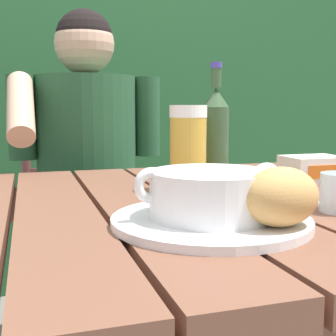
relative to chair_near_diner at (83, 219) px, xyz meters
The scene contains 11 objects.
dining_table 0.89m from the chair_near_diner, 90.38° to the right, with size 1.25×0.88×0.72m.
hedge_backdrop 1.03m from the chair_near_diner, 90.03° to the left, with size 3.92×0.85×2.82m.
chair_near_diner is the anchor object (origin of this frame).
person_eating 0.30m from the chair_near_diner, 90.86° to the right, with size 0.48×0.47×1.20m.
serving_plate 1.09m from the chair_near_diner, 86.83° to the right, with size 0.28×0.28×0.01m.
soup_bowl 1.10m from the chair_near_diner, 86.83° to the right, with size 0.22×0.17×0.07m.
bread_roll 1.18m from the chair_near_diner, 83.76° to the right, with size 0.13×0.10×0.08m.
beer_glass 0.87m from the chair_near_diner, 81.60° to the right, with size 0.07×0.07×0.17m.
beer_bottle 0.85m from the chair_near_diner, 75.37° to the right, with size 0.06×0.06×0.26m.
butter_tub 0.93m from the chair_near_diner, 61.23° to the right, with size 0.13×0.10×0.06m.
table_knife 1.05m from the chair_near_diner, 78.86° to the right, with size 0.16×0.03×0.01m.
Camera 1 is at (-0.18, -0.76, 0.89)m, focal length 48.27 mm.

